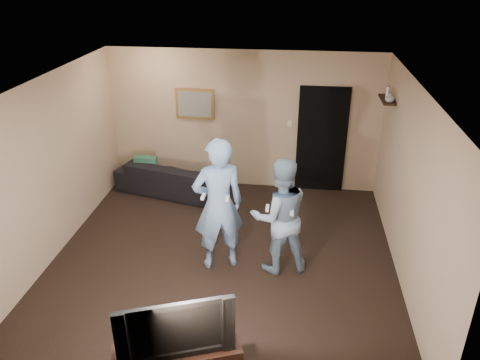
# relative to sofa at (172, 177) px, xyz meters

# --- Properties ---
(ground) EXTENTS (5.00, 5.00, 0.00)m
(ground) POSITION_rel_sofa_xyz_m (1.29, -2.01, -0.30)
(ground) COLOR black
(ground) RESTS_ON ground
(ceiling) EXTENTS (5.00, 5.00, 0.04)m
(ceiling) POSITION_rel_sofa_xyz_m (1.29, -2.01, 2.30)
(ceiling) COLOR silver
(ceiling) RESTS_ON wall_back
(wall_back) EXTENTS (5.00, 0.04, 2.60)m
(wall_back) POSITION_rel_sofa_xyz_m (1.29, 0.49, 1.00)
(wall_back) COLOR tan
(wall_back) RESTS_ON ground
(wall_front) EXTENTS (5.00, 0.04, 2.60)m
(wall_front) POSITION_rel_sofa_xyz_m (1.29, -4.51, 1.00)
(wall_front) COLOR tan
(wall_front) RESTS_ON ground
(wall_left) EXTENTS (0.04, 5.00, 2.60)m
(wall_left) POSITION_rel_sofa_xyz_m (-1.21, -2.01, 1.00)
(wall_left) COLOR tan
(wall_left) RESTS_ON ground
(wall_right) EXTENTS (0.04, 5.00, 2.60)m
(wall_right) POSITION_rel_sofa_xyz_m (3.79, -2.01, 1.00)
(wall_right) COLOR tan
(wall_right) RESTS_ON ground
(sofa) EXTENTS (2.19, 1.29, 0.60)m
(sofa) POSITION_rel_sofa_xyz_m (0.00, 0.00, 0.00)
(sofa) COLOR black
(sofa) RESTS_ON ground
(throw_pillow) EXTENTS (0.43, 0.16, 0.42)m
(throw_pillow) POSITION_rel_sofa_xyz_m (-0.49, 0.00, 0.18)
(throw_pillow) COLOR #1B523E
(throw_pillow) RESTS_ON sofa
(painting_frame) EXTENTS (0.72, 0.05, 0.57)m
(painting_frame) POSITION_rel_sofa_xyz_m (0.39, 0.46, 1.30)
(painting_frame) COLOR olive
(painting_frame) RESTS_ON wall_back
(painting_canvas) EXTENTS (0.62, 0.01, 0.47)m
(painting_canvas) POSITION_rel_sofa_xyz_m (0.39, 0.44, 1.30)
(painting_canvas) COLOR slate
(painting_canvas) RESTS_ON painting_frame
(doorway) EXTENTS (0.90, 0.06, 2.00)m
(doorway) POSITION_rel_sofa_xyz_m (2.74, 0.46, 0.70)
(doorway) COLOR black
(doorway) RESTS_ON ground
(light_switch) EXTENTS (0.08, 0.02, 0.12)m
(light_switch) POSITION_rel_sofa_xyz_m (2.14, 0.46, 1.00)
(light_switch) COLOR silver
(light_switch) RESTS_ON wall_back
(wall_shelf) EXTENTS (0.20, 0.60, 0.03)m
(wall_shelf) POSITION_rel_sofa_xyz_m (3.68, -0.21, 1.69)
(wall_shelf) COLOR black
(wall_shelf) RESTS_ON wall_right
(shelf_vase) EXTENTS (0.17, 0.17, 0.15)m
(shelf_vase) POSITION_rel_sofa_xyz_m (3.68, -0.40, 1.78)
(shelf_vase) COLOR #ADADB2
(shelf_vase) RESTS_ON wall_shelf
(shelf_figurine) EXTENTS (0.06, 0.06, 0.18)m
(shelf_figurine) POSITION_rel_sofa_xyz_m (3.68, -0.17, 1.79)
(shelf_figurine) COLOR silver
(shelf_figurine) RESTS_ON wall_shelf
(television) EXTENTS (1.14, 0.54, 0.66)m
(television) POSITION_rel_sofa_xyz_m (1.18, -4.31, 0.51)
(television) COLOR black
(television) RESTS_ON tv_console
(wii_player_left) EXTENTS (0.83, 0.69, 1.95)m
(wii_player_left) POSITION_rel_sofa_xyz_m (1.26, -2.18, 0.68)
(wii_player_left) COLOR #79A1D2
(wii_player_left) RESTS_ON ground
(wii_player_right) EXTENTS (0.98, 0.86, 1.70)m
(wii_player_right) POSITION_rel_sofa_xyz_m (2.11, -2.15, 0.55)
(wii_player_right) COLOR #7E9EB7
(wii_player_right) RESTS_ON ground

